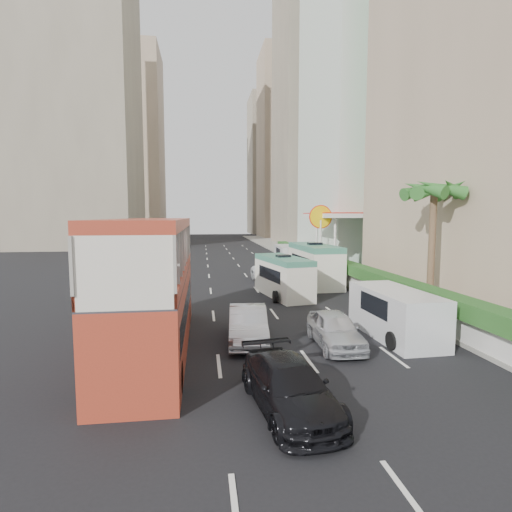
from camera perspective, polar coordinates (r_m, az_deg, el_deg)
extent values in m
plane|color=black|center=(16.77, 7.07, -12.25)|extent=(200.00, 200.00, 0.00)
cube|color=#AD3823|center=(15.76, -14.47, -4.08)|extent=(2.50, 11.00, 5.06)
imported|color=silver|center=(16.89, -1.15, -12.08)|extent=(1.88, 4.46, 1.43)
imported|color=silver|center=(16.59, 11.16, -12.53)|extent=(1.74, 4.10, 1.38)
imported|color=black|center=(11.47, 4.73, -21.06)|extent=(2.44, 4.74, 1.31)
imported|color=silver|center=(31.13, 2.82, -3.83)|extent=(3.57, 5.83, 1.51)
cube|color=silver|center=(25.81, 3.89, -2.96)|extent=(2.97, 6.01, 2.55)
cube|color=silver|center=(30.37, 8.35, -1.24)|extent=(2.54, 6.91, 3.03)
cube|color=silver|center=(18.21, 19.27, -7.77)|extent=(2.23, 5.15, 2.03)
cube|color=silver|center=(40.10, 4.72, -0.11)|extent=(2.42, 5.59, 2.20)
cube|color=#99968C|center=(42.79, 10.25, -1.18)|extent=(6.00, 120.00, 0.18)
cube|color=silver|center=(31.49, 11.55, -2.58)|extent=(0.30, 44.00, 1.00)
cube|color=#2D6626|center=(31.38, 11.59, -1.05)|extent=(1.10, 44.00, 0.70)
cylinder|color=brown|center=(22.85, 23.79, 0.76)|extent=(0.36, 0.36, 6.40)
cube|color=silver|center=(41.00, 12.51, 2.21)|extent=(6.50, 8.00, 5.50)
cube|color=white|center=(59.16, 17.29, 29.24)|extent=(16.00, 18.00, 58.00)
cube|color=#9E927C|center=(79.20, 9.40, 20.15)|extent=(16.00, 16.00, 50.00)
cube|color=tan|center=(101.09, 4.69, 15.29)|extent=(14.00, 14.00, 44.00)
cube|color=#9E927C|center=(122.18, 2.42, 12.69)|extent=(14.00, 14.00, 40.00)
cube|color=#9E927C|center=(76.09, -24.19, 21.13)|extent=(18.00, 18.00, 52.00)
cube|color=tan|center=(108.41, -17.65, 14.92)|extent=(16.00, 16.00, 46.00)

